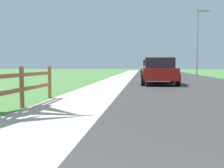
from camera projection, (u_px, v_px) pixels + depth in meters
name	position (u px, v px, depth m)	size (l,w,h in m)	color
ground_plane	(133.00, 77.00, 25.82)	(120.00, 120.00, 0.00)	#447438
road_asphalt	(171.00, 77.00, 27.44)	(7.00, 66.00, 0.01)	#323232
curb_concrete	(102.00, 76.00, 28.11)	(6.00, 66.00, 0.01)	#B7AC9E
grass_verge	(87.00, 76.00, 28.27)	(5.00, 66.00, 0.00)	#447438
parked_suv_red	(159.00, 71.00, 16.51)	(1.98, 4.70, 1.46)	maroon
parked_car_silver	(151.00, 68.00, 27.15)	(2.04, 4.53, 1.55)	#B7BABF
street_lamp	(198.00, 37.00, 28.63)	(1.17, 0.20, 6.45)	gray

